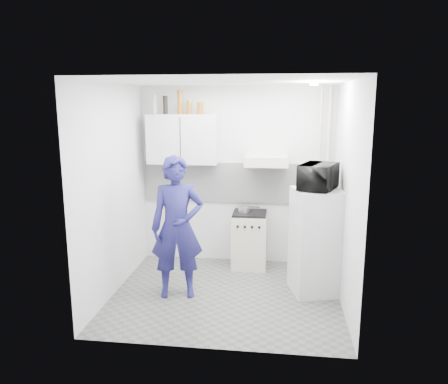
# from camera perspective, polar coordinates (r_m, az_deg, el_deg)

# --- Properties ---
(floor) EXTENTS (2.80, 2.80, 0.00)m
(floor) POSITION_cam_1_polar(r_m,az_deg,el_deg) (5.63, 0.23, -13.20)
(floor) COLOR #5C5B57
(floor) RESTS_ON ground
(ceiling) EXTENTS (2.80, 2.80, 0.00)m
(ceiling) POSITION_cam_1_polar(r_m,az_deg,el_deg) (5.12, 0.26, 14.27)
(ceiling) COLOR white
(ceiling) RESTS_ON wall_back
(wall_back) EXTENTS (2.80, 0.00, 2.80)m
(wall_back) POSITION_cam_1_polar(r_m,az_deg,el_deg) (6.44, 1.60, 2.11)
(wall_back) COLOR silver
(wall_back) RESTS_ON floor
(wall_left) EXTENTS (0.00, 2.60, 2.60)m
(wall_left) POSITION_cam_1_polar(r_m,az_deg,el_deg) (5.56, -14.22, 0.24)
(wall_left) COLOR silver
(wall_left) RESTS_ON floor
(wall_right) EXTENTS (0.00, 2.60, 2.60)m
(wall_right) POSITION_cam_1_polar(r_m,az_deg,el_deg) (5.24, 15.62, -0.52)
(wall_right) COLOR silver
(wall_right) RESTS_ON floor
(person) EXTENTS (0.71, 0.54, 1.75)m
(person) POSITION_cam_1_polar(r_m,az_deg,el_deg) (5.35, -6.12, -4.62)
(person) COLOR navy
(person) RESTS_ON floor
(stove) EXTENTS (0.49, 0.49, 0.79)m
(stove) POSITION_cam_1_polar(r_m,az_deg,el_deg) (6.40, 3.35, -6.33)
(stove) COLOR beige
(stove) RESTS_ON floor
(fridge) EXTENTS (0.67, 0.67, 1.33)m
(fridge) POSITION_cam_1_polar(r_m,az_deg,el_deg) (5.59, 11.87, -6.34)
(fridge) COLOR silver
(fridge) RESTS_ON floor
(stove_top) EXTENTS (0.47, 0.47, 0.03)m
(stove_top) POSITION_cam_1_polar(r_m,az_deg,el_deg) (6.28, 3.39, -2.77)
(stove_top) COLOR black
(stove_top) RESTS_ON stove
(saucepan) EXTENTS (0.17, 0.17, 0.09)m
(saucepan) POSITION_cam_1_polar(r_m,az_deg,el_deg) (6.28, 2.67, -2.18)
(saucepan) COLOR silver
(saucepan) RESTS_ON stove_top
(microwave) EXTENTS (0.66, 0.55, 0.31)m
(microwave) POSITION_cam_1_polar(r_m,az_deg,el_deg) (5.40, 12.23, 1.97)
(microwave) COLOR black
(microwave) RESTS_ON fridge
(bottle_a) EXTENTS (0.06, 0.06, 0.26)m
(bottle_a) POSITION_cam_1_polar(r_m,az_deg,el_deg) (6.40, -9.09, 11.20)
(bottle_a) COLOR #B2B7BC
(bottle_a) RESTS_ON upper_cabinet
(bottle_b) EXTENTS (0.07, 0.07, 0.26)m
(bottle_b) POSITION_cam_1_polar(r_m,az_deg,el_deg) (6.36, -7.67, 11.20)
(bottle_b) COLOR black
(bottle_b) RESTS_ON upper_cabinet
(bottle_d) EXTENTS (0.07, 0.07, 0.33)m
(bottle_d) POSITION_cam_1_polar(r_m,az_deg,el_deg) (6.31, -5.77, 11.58)
(bottle_d) COLOR brown
(bottle_d) RESTS_ON upper_cabinet
(canister_a) EXTENTS (0.08, 0.08, 0.19)m
(canister_a) POSITION_cam_1_polar(r_m,az_deg,el_deg) (6.28, -4.57, 10.96)
(canister_a) COLOR brown
(canister_a) RESTS_ON upper_cabinet
(canister_b) EXTENTS (0.09, 0.09, 0.17)m
(canister_b) POSITION_cam_1_polar(r_m,az_deg,el_deg) (6.25, -3.13, 10.86)
(canister_b) COLOR brown
(canister_b) RESTS_ON upper_cabinet
(upper_cabinet) EXTENTS (1.00, 0.35, 0.70)m
(upper_cabinet) POSITION_cam_1_polar(r_m,az_deg,el_deg) (6.32, -5.37, 6.91)
(upper_cabinet) COLOR silver
(upper_cabinet) RESTS_ON wall_back
(range_hood) EXTENTS (0.60, 0.50, 0.14)m
(range_hood) POSITION_cam_1_polar(r_m,az_deg,el_deg) (6.13, 5.58, 4.12)
(range_hood) COLOR beige
(range_hood) RESTS_ON wall_back
(backsplash) EXTENTS (2.74, 0.03, 0.60)m
(backsplash) POSITION_cam_1_polar(r_m,az_deg,el_deg) (6.44, 1.58, 1.21)
(backsplash) COLOR white
(backsplash) RESTS_ON wall_back
(pipe_a) EXTENTS (0.05, 0.05, 2.60)m
(pipe_a) POSITION_cam_1_polar(r_m,az_deg,el_deg) (6.37, 13.25, 1.69)
(pipe_a) COLOR beige
(pipe_a) RESTS_ON floor
(pipe_b) EXTENTS (0.04, 0.04, 2.60)m
(pipe_b) POSITION_cam_1_polar(r_m,az_deg,el_deg) (6.36, 12.17, 1.73)
(pipe_b) COLOR beige
(pipe_b) RESTS_ON floor
(ceiling_spot_fixture) EXTENTS (0.10, 0.10, 0.02)m
(ceiling_spot_fixture) POSITION_cam_1_polar(r_m,az_deg,el_deg) (5.29, 11.67, 13.63)
(ceiling_spot_fixture) COLOR white
(ceiling_spot_fixture) RESTS_ON ceiling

